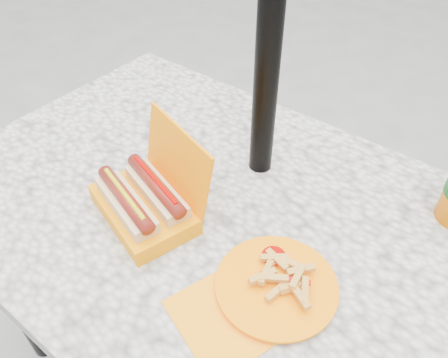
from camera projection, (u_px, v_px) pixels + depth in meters
The scene contains 4 objects.
picnic_table at pixel (217, 239), 0.97m from camera, with size 1.20×0.80×0.75m.
umbrella_pole at pixel (271, 13), 0.76m from camera, with size 0.05×0.05×2.20m, color black.
hotdog_box at pixel (146, 200), 0.85m from camera, with size 0.26×0.23×0.18m.
fries_plate at pixel (273, 286), 0.74m from camera, with size 0.24×0.30×0.04m.
Camera 1 is at (0.40, -0.48, 1.40)m, focal length 35.00 mm.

